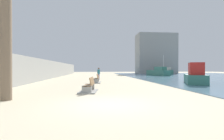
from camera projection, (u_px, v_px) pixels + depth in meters
The scene contains 9 objects.
ground_plane at pixel (98, 79), 25.37m from camera, with size 120.00×120.00×0.00m, color beige.
seawall at pixel (45, 70), 24.60m from camera, with size 0.80×64.00×2.78m, color #9E9E99.
bench_near at pixel (89, 88), 11.52m from camera, with size 1.33×2.21×0.98m.
bench_far at pixel (96, 81), 19.01m from camera, with size 1.28×2.19×0.98m.
person_walking at pixel (99, 73), 23.55m from camera, with size 0.39×0.42×1.69m.
boat_outer at pixel (164, 71), 48.86m from camera, with size 3.72×5.25×5.39m.
boat_far_left at pixel (195, 76), 17.58m from camera, with size 3.52×4.95×2.10m.
boat_distant at pixel (158, 72), 37.57m from camera, with size 3.34×6.42×1.92m.
harbor_building at pixel (156, 54), 55.09m from camera, with size 12.00×6.00×12.44m, color gray.
Camera 1 is at (-0.51, -7.44, 1.54)m, focal length 27.96 mm.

